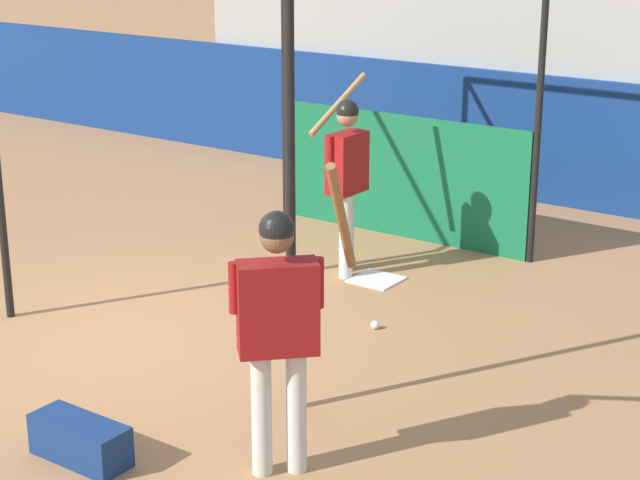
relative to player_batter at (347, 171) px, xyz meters
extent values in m
plane|color=#A8754C|center=(-0.63, -2.54, -1.04)|extent=(60.00, 60.00, 0.00)
cube|color=navy|center=(-0.63, 3.52, -0.27)|extent=(24.00, 0.12, 1.53)
cube|color=#9E9E99|center=(-0.63, 4.78, 0.35)|extent=(8.15, 2.40, 2.78)
cube|color=#195B33|center=(-3.93, 3.98, 0.54)|extent=(0.45, 0.40, 0.10)
cube|color=#195B33|center=(-3.93, 4.16, 0.77)|extent=(0.45, 0.06, 0.40)
cube|color=#195B33|center=(-3.38, 3.98, 0.54)|extent=(0.45, 0.40, 0.10)
cube|color=#195B33|center=(-3.38, 4.16, 0.77)|extent=(0.45, 0.06, 0.40)
cube|color=#195B33|center=(-2.83, 3.98, 0.54)|extent=(0.45, 0.40, 0.10)
cube|color=#195B33|center=(-2.83, 4.16, 0.77)|extent=(0.45, 0.06, 0.40)
cube|color=#195B33|center=(-2.28, 3.98, 0.54)|extent=(0.45, 0.40, 0.10)
cube|color=#195B33|center=(-2.28, 4.16, 0.77)|extent=(0.45, 0.06, 0.40)
cube|color=#195B33|center=(-1.73, 3.98, 0.54)|extent=(0.45, 0.40, 0.10)
cube|color=#195B33|center=(-1.73, 4.16, 0.77)|extent=(0.45, 0.06, 0.40)
cube|color=#195B33|center=(-1.18, 3.98, 0.54)|extent=(0.45, 0.40, 0.10)
cube|color=#195B33|center=(-1.18, 4.16, 0.77)|extent=(0.45, 0.06, 0.40)
cube|color=#195B33|center=(-0.63, 3.98, 0.54)|extent=(0.45, 0.40, 0.10)
cube|color=#195B33|center=(-0.63, 4.16, 0.77)|extent=(0.45, 0.06, 0.40)
cube|color=#195B33|center=(-0.08, 3.98, 0.54)|extent=(0.45, 0.40, 0.10)
cube|color=#195B33|center=(-0.08, 4.16, 0.77)|extent=(0.45, 0.06, 0.40)
cube|color=#195B33|center=(0.47, 3.98, 0.54)|extent=(0.45, 0.40, 0.10)
cube|color=#195B33|center=(0.47, 4.16, 0.77)|extent=(0.45, 0.06, 0.40)
cube|color=#195B33|center=(1.02, 3.98, 0.54)|extent=(0.45, 0.40, 0.10)
cube|color=#195B33|center=(1.02, 4.16, 0.77)|extent=(0.45, 0.06, 0.40)
cube|color=#195B33|center=(-3.93, 4.78, 0.94)|extent=(0.45, 0.40, 0.10)
cube|color=#195B33|center=(-3.38, 4.78, 0.94)|extent=(0.45, 0.40, 0.10)
cube|color=#195B33|center=(-2.83, 4.78, 0.94)|extent=(0.45, 0.40, 0.10)
cube|color=#195B33|center=(-2.28, 4.78, 0.94)|extent=(0.45, 0.40, 0.10)
cube|color=#195B33|center=(-1.73, 4.78, 0.94)|extent=(0.45, 0.40, 0.10)
cube|color=#195B33|center=(-1.18, 4.78, 0.94)|extent=(0.45, 0.40, 0.10)
cube|color=#195B33|center=(-1.18, 4.96, 1.17)|extent=(0.45, 0.06, 0.40)
cube|color=#195B33|center=(-0.63, 4.78, 0.94)|extent=(0.45, 0.40, 0.10)
cube|color=#195B33|center=(-0.63, 4.96, 1.17)|extent=(0.45, 0.06, 0.40)
cube|color=#195B33|center=(-0.08, 4.78, 0.94)|extent=(0.45, 0.40, 0.10)
cube|color=#195B33|center=(-0.08, 4.96, 1.17)|extent=(0.45, 0.06, 0.40)
cube|color=#195B33|center=(0.47, 4.78, 0.94)|extent=(0.45, 0.40, 0.10)
cube|color=#195B33|center=(0.47, 4.96, 1.17)|extent=(0.45, 0.06, 0.40)
cube|color=#195B33|center=(1.02, 4.78, 0.94)|extent=(0.45, 0.40, 0.10)
cylinder|color=black|center=(1.32, -2.66, 0.53)|extent=(0.07, 0.07, 3.13)
cylinder|color=black|center=(-1.77, 1.37, 0.53)|extent=(0.07, 0.07, 3.13)
cylinder|color=black|center=(1.32, 1.37, 0.53)|extent=(0.07, 0.07, 3.13)
cube|color=#14663D|center=(-0.22, 1.35, -0.37)|extent=(3.02, 0.03, 1.34)
cube|color=white|center=(0.36, -0.01, -1.03)|extent=(0.44, 0.44, 0.02)
cylinder|color=silver|center=(0.07, -0.11, -0.62)|extent=(0.13, 0.13, 0.82)
cylinder|color=silver|center=(-0.05, 0.09, -0.62)|extent=(0.13, 0.13, 0.82)
cube|color=maroon|center=(0.01, -0.01, 0.08)|extent=(0.24, 0.43, 0.58)
sphere|color=#A37556|center=(0.01, -0.01, 0.53)|extent=(0.21, 0.21, 0.21)
sphere|color=black|center=(0.01, -0.01, 0.58)|extent=(0.22, 0.22, 0.22)
cylinder|color=maroon|center=(-0.04, -0.23, 0.21)|extent=(0.07, 0.07, 0.32)
cylinder|color=maroon|center=(-0.02, 0.22, 0.21)|extent=(0.07, 0.07, 0.32)
cylinder|color=#AD7F4C|center=(-0.28, 0.26, 0.57)|extent=(0.22, 0.74, 0.55)
sphere|color=#AD7F4C|center=(0.07, 0.18, 0.32)|extent=(0.08, 0.08, 0.08)
cylinder|color=silver|center=(1.71, -3.49, -0.62)|extent=(0.18, 0.18, 0.83)
cylinder|color=silver|center=(1.87, -3.33, -0.62)|extent=(0.18, 0.18, 0.83)
cube|color=maroon|center=(1.79, -3.41, 0.09)|extent=(0.50, 0.50, 0.59)
sphere|color=brown|center=(1.79, -3.41, 0.55)|extent=(0.21, 0.21, 0.21)
sphere|color=black|center=(1.79, -3.41, 0.59)|extent=(0.22, 0.22, 0.22)
cylinder|color=maroon|center=(1.58, -3.57, 0.22)|extent=(0.10, 0.10, 0.32)
cylinder|color=maroon|center=(1.94, -3.20, 0.22)|extent=(0.10, 0.10, 0.32)
cylinder|color=brown|center=(2.07, -3.14, 0.65)|extent=(0.26, 0.57, 0.80)
sphere|color=brown|center=(1.82, -3.24, 0.26)|extent=(0.08, 0.08, 0.08)
cube|color=navy|center=(0.64, -4.04, -0.90)|extent=(0.70, 0.28, 0.28)
sphere|color=white|center=(1.00, -1.05, -1.00)|extent=(0.07, 0.07, 0.07)
camera|label=1|loc=(5.51, -8.22, 2.46)|focal=60.00mm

